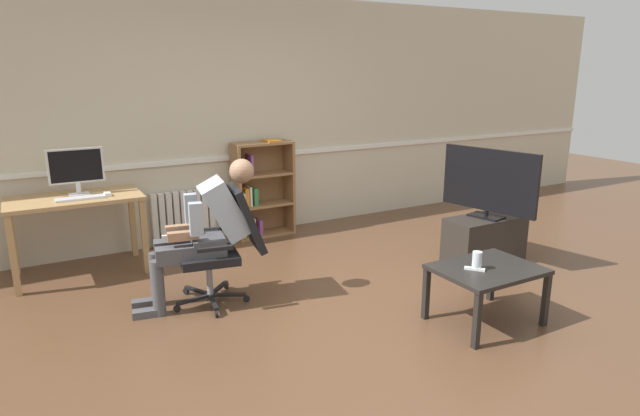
{
  "coord_description": "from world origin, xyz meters",
  "views": [
    {
      "loc": [
        -2.14,
        -3.19,
        1.91
      ],
      "look_at": [
        0.15,
        0.85,
        0.7
      ],
      "focal_mm": 30.22,
      "sensor_mm": 36.0,
      "label": 1
    }
  ],
  "objects_px": {
    "imac_monitor": "(76,168)",
    "drinking_glass": "(477,261)",
    "bookshelf": "(259,191)",
    "person_seated": "(204,229)",
    "tv_screen": "(489,182)",
    "computer_desk": "(75,208)",
    "coffee_table": "(487,274)",
    "keyboard": "(80,198)",
    "computer_mouse": "(107,194)",
    "tv_stand": "(484,240)",
    "office_chair": "(226,241)",
    "spare_remote": "(475,269)",
    "radiator": "(184,218)"
  },
  "relations": [
    {
      "from": "office_chair",
      "to": "computer_desk",
      "type": "bearing_deg",
      "value": -132.14
    },
    {
      "from": "office_chair",
      "to": "bookshelf",
      "type": "bearing_deg",
      "value": 157.74
    },
    {
      "from": "computer_desk",
      "to": "office_chair",
      "type": "height_order",
      "value": "office_chair"
    },
    {
      "from": "computer_desk",
      "to": "radiator",
      "type": "distance_m",
      "value": 1.22
    },
    {
      "from": "computer_desk",
      "to": "bookshelf",
      "type": "distance_m",
      "value": 2.0
    },
    {
      "from": "tv_screen",
      "to": "drinking_glass",
      "type": "xyz_separation_m",
      "value": [
        -1.08,
        -0.94,
        -0.32
      ]
    },
    {
      "from": "imac_monitor",
      "to": "drinking_glass",
      "type": "bearing_deg",
      "value": -48.11
    },
    {
      "from": "drinking_glass",
      "to": "coffee_table",
      "type": "bearing_deg",
      "value": -5.67
    },
    {
      "from": "office_chair",
      "to": "coffee_table",
      "type": "height_order",
      "value": "office_chair"
    },
    {
      "from": "drinking_glass",
      "to": "spare_remote",
      "type": "relative_size",
      "value": 0.93
    },
    {
      "from": "tv_screen",
      "to": "drinking_glass",
      "type": "distance_m",
      "value": 1.47
    },
    {
      "from": "radiator",
      "to": "spare_remote",
      "type": "bearing_deg",
      "value": -65.97
    },
    {
      "from": "bookshelf",
      "to": "drinking_glass",
      "type": "xyz_separation_m",
      "value": [
        0.5,
        -2.92,
        -0.01
      ]
    },
    {
      "from": "computer_mouse",
      "to": "coffee_table",
      "type": "bearing_deg",
      "value": -47.48
    },
    {
      "from": "person_seated",
      "to": "tv_stand",
      "type": "relative_size",
      "value": 1.47
    },
    {
      "from": "bookshelf",
      "to": "person_seated",
      "type": "distance_m",
      "value": 1.92
    },
    {
      "from": "computer_desk",
      "to": "tv_screen",
      "type": "relative_size",
      "value": 1.19
    },
    {
      "from": "drinking_glass",
      "to": "spare_remote",
      "type": "height_order",
      "value": "drinking_glass"
    },
    {
      "from": "keyboard",
      "to": "coffee_table",
      "type": "xyz_separation_m",
      "value": [
        2.55,
        -2.5,
        -0.37
      ]
    },
    {
      "from": "radiator",
      "to": "person_seated",
      "type": "distance_m",
      "value": 1.69
    },
    {
      "from": "drinking_glass",
      "to": "tv_stand",
      "type": "bearing_deg",
      "value": 41.04
    },
    {
      "from": "keyboard",
      "to": "computer_desk",
      "type": "bearing_deg",
      "value": 106.23
    },
    {
      "from": "keyboard",
      "to": "tv_screen",
      "type": "relative_size",
      "value": 0.42
    },
    {
      "from": "keyboard",
      "to": "bookshelf",
      "type": "distance_m",
      "value": 2.0
    },
    {
      "from": "computer_mouse",
      "to": "spare_remote",
      "type": "bearing_deg",
      "value": -49.05
    },
    {
      "from": "computer_mouse",
      "to": "drinking_glass",
      "type": "relative_size",
      "value": 0.72
    },
    {
      "from": "keyboard",
      "to": "drinking_glass",
      "type": "height_order",
      "value": "keyboard"
    },
    {
      "from": "person_seated",
      "to": "drinking_glass",
      "type": "xyz_separation_m",
      "value": [
        1.64,
        -1.38,
        -0.13
      ]
    },
    {
      "from": "office_chair",
      "to": "coffee_table",
      "type": "relative_size",
      "value": 1.27
    },
    {
      "from": "computer_desk",
      "to": "tv_stand",
      "type": "distance_m",
      "value": 3.96
    },
    {
      "from": "office_chair",
      "to": "spare_remote",
      "type": "height_order",
      "value": "office_chair"
    },
    {
      "from": "tv_screen",
      "to": "coffee_table",
      "type": "distance_m",
      "value": 1.43
    },
    {
      "from": "tv_stand",
      "to": "office_chair",
      "type": "bearing_deg",
      "value": 170.77
    },
    {
      "from": "radiator",
      "to": "keyboard",
      "type": "bearing_deg",
      "value": -153.63
    },
    {
      "from": "office_chair",
      "to": "drinking_glass",
      "type": "distance_m",
      "value": 2.0
    },
    {
      "from": "radiator",
      "to": "spare_remote",
      "type": "relative_size",
      "value": 4.61
    },
    {
      "from": "drinking_glass",
      "to": "keyboard",
      "type": "bearing_deg",
      "value": 134.43
    },
    {
      "from": "bookshelf",
      "to": "coffee_table",
      "type": "distance_m",
      "value": 3.0
    },
    {
      "from": "computer_mouse",
      "to": "bookshelf",
      "type": "bearing_deg",
      "value": 13.67
    },
    {
      "from": "computer_desk",
      "to": "tv_stand",
      "type": "bearing_deg",
      "value": -25.38
    },
    {
      "from": "imac_monitor",
      "to": "spare_remote",
      "type": "distance_m",
      "value": 3.66
    },
    {
      "from": "keyboard",
      "to": "person_seated",
      "type": "bearing_deg",
      "value": -54.19
    },
    {
      "from": "bookshelf",
      "to": "spare_remote",
      "type": "bearing_deg",
      "value": -80.69
    },
    {
      "from": "radiator",
      "to": "person_seated",
      "type": "relative_size",
      "value": 0.57
    },
    {
      "from": "computer_mouse",
      "to": "spare_remote",
      "type": "height_order",
      "value": "computer_mouse"
    },
    {
      "from": "bookshelf",
      "to": "office_chair",
      "type": "relative_size",
      "value": 1.15
    },
    {
      "from": "imac_monitor",
      "to": "radiator",
      "type": "bearing_deg",
      "value": 16.49
    },
    {
      "from": "computer_mouse",
      "to": "tv_screen",
      "type": "relative_size",
      "value": 0.1
    },
    {
      "from": "imac_monitor",
      "to": "office_chair",
      "type": "xyz_separation_m",
      "value": [
        0.95,
        -1.35,
        -0.48
      ]
    },
    {
      "from": "coffee_table",
      "to": "spare_remote",
      "type": "bearing_deg",
      "value": 177.43
    }
  ]
}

